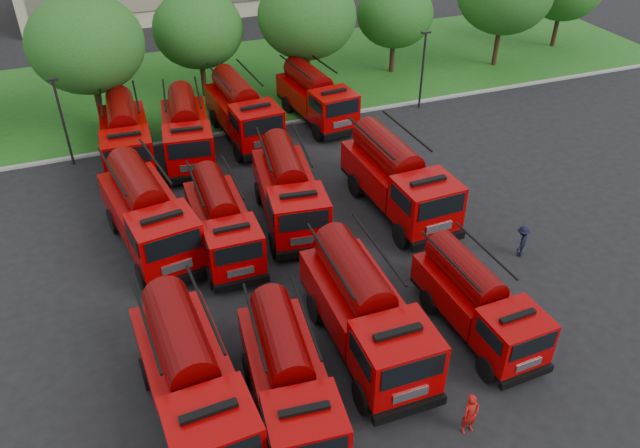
% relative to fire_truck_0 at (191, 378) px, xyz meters
% --- Properties ---
extents(ground, '(140.00, 140.00, 0.00)m').
position_rel_fire_truck_0_xyz_m(ground, '(6.90, 2.37, -1.74)').
color(ground, black).
rests_on(ground, ground).
extents(lawn, '(70.00, 16.00, 0.12)m').
position_rel_fire_truck_0_xyz_m(lawn, '(6.90, 28.37, -1.68)').
color(lawn, '#174F15').
rests_on(lawn, ground).
extents(curb, '(70.00, 0.30, 0.14)m').
position_rel_fire_truck_0_xyz_m(curb, '(6.90, 20.27, -1.67)').
color(curb, gray).
rests_on(curb, ground).
extents(tree_2, '(6.72, 6.72, 8.22)m').
position_rel_fire_truck_0_xyz_m(tree_2, '(-1.10, 23.87, 3.62)').
color(tree_2, '#382314').
rests_on(tree_2, ground).
extents(tree_3, '(5.88, 5.88, 7.19)m').
position_rel_fire_truck_0_xyz_m(tree_3, '(5.90, 26.37, 2.95)').
color(tree_3, '#382314').
rests_on(tree_3, ground).
extents(tree_4, '(6.55, 6.55, 8.01)m').
position_rel_fire_truck_0_xyz_m(tree_4, '(12.90, 24.87, 3.48)').
color(tree_4, '#382314').
rests_on(tree_4, ground).
extents(tree_5, '(5.46, 5.46, 6.68)m').
position_rel_fire_truck_0_xyz_m(tree_5, '(19.90, 25.87, 2.61)').
color(tree_5, '#382314').
rests_on(tree_5, ground).
extents(lamp_post_0, '(0.60, 0.25, 5.11)m').
position_rel_fire_truck_0_xyz_m(lamp_post_0, '(-3.10, 19.57, 1.16)').
color(lamp_post_0, black).
rests_on(lamp_post_0, ground).
extents(lamp_post_1, '(0.60, 0.25, 5.11)m').
position_rel_fire_truck_0_xyz_m(lamp_post_1, '(18.90, 19.57, 1.16)').
color(lamp_post_1, black).
rests_on(lamp_post_1, ground).
extents(fire_truck_0, '(3.15, 7.73, 3.45)m').
position_rel_fire_truck_0_xyz_m(fire_truck_0, '(0.00, 0.00, 0.00)').
color(fire_truck_0, black).
rests_on(fire_truck_0, ground).
extents(fire_truck_1, '(3.02, 7.01, 3.10)m').
position_rel_fire_truck_0_xyz_m(fire_truck_1, '(3.01, -0.93, -0.18)').
color(fire_truck_1, black).
rests_on(fire_truck_1, ground).
extents(fire_truck_2, '(2.85, 7.64, 3.47)m').
position_rel_fire_truck_0_xyz_m(fire_truck_2, '(6.58, 0.94, 0.01)').
color(fire_truck_2, black).
rests_on(fire_truck_2, ground).
extents(fire_truck_3, '(2.59, 6.49, 2.91)m').
position_rel_fire_truck_0_xyz_m(fire_truck_3, '(10.94, 0.21, -0.28)').
color(fire_truck_3, black).
rests_on(fire_truck_3, ground).
extents(fire_truck_4, '(3.85, 8.10, 3.54)m').
position_rel_fire_truck_0_xyz_m(fire_truck_4, '(0.03, 10.25, 0.04)').
color(fire_truck_4, black).
rests_on(fire_truck_4, ground).
extents(fire_truck_5, '(2.54, 6.77, 3.07)m').
position_rel_fire_truck_0_xyz_m(fire_truck_5, '(3.06, 8.76, -0.19)').
color(fire_truck_5, black).
rests_on(fire_truck_5, ground).
extents(fire_truck_6, '(3.47, 7.65, 3.36)m').
position_rel_fire_truck_0_xyz_m(fire_truck_6, '(6.63, 10.04, -0.05)').
color(fire_truck_6, black).
rests_on(fire_truck_6, ground).
extents(fire_truck_7, '(3.17, 8.00, 3.59)m').
position_rel_fire_truck_0_xyz_m(fire_truck_7, '(11.92, 8.99, 0.07)').
color(fire_truck_7, black).
rests_on(fire_truck_7, ground).
extents(fire_truck_8, '(3.00, 7.54, 3.38)m').
position_rel_fire_truck_0_xyz_m(fire_truck_8, '(-0.06, 18.64, -0.04)').
color(fire_truck_8, black).
rests_on(fire_truck_8, ground).
extents(fire_truck_9, '(3.41, 7.62, 3.36)m').
position_rel_fire_truck_0_xyz_m(fire_truck_9, '(3.23, 18.16, -0.05)').
color(fire_truck_9, black).
rests_on(fire_truck_9, ground).
extents(fire_truck_10, '(3.22, 7.80, 3.47)m').
position_rel_fire_truck_0_xyz_m(fire_truck_10, '(6.85, 19.52, 0.01)').
color(fire_truck_10, black).
rests_on(fire_truck_10, ground).
extents(fire_truck_11, '(3.27, 7.42, 3.27)m').
position_rel_fire_truck_0_xyz_m(fire_truck_11, '(11.78, 20.19, -0.09)').
color(fire_truck_11, black).
rests_on(fire_truck_11, ground).
extents(firefighter_0, '(0.65, 0.50, 1.66)m').
position_rel_fire_truck_0_xyz_m(firefighter_0, '(8.23, -3.83, -1.74)').
color(firefighter_0, '#9B0F0B').
rests_on(firefighter_0, ground).
extents(firefighter_1, '(0.82, 0.49, 1.64)m').
position_rel_fire_truck_0_xyz_m(firefighter_1, '(3.31, -1.35, -1.74)').
color(firefighter_1, '#9B0F0B').
rests_on(firefighter_1, ground).
extents(firefighter_2, '(0.66, 0.94, 1.47)m').
position_rel_fire_truck_0_xyz_m(firefighter_2, '(11.68, -2.12, -1.74)').
color(firefighter_2, black).
rests_on(firefighter_2, ground).
extents(firefighter_3, '(1.09, 1.04, 1.54)m').
position_rel_fire_truck_0_xyz_m(firefighter_3, '(15.51, 3.59, -1.74)').
color(firefighter_3, black).
rests_on(firefighter_3, ground).
extents(firefighter_4, '(1.08, 1.00, 1.84)m').
position_rel_fire_truck_0_xyz_m(firefighter_4, '(3.23, 7.90, -1.74)').
color(firefighter_4, '#9B0F0B').
rests_on(firefighter_4, ground).
extents(firefighter_5, '(1.65, 1.32, 1.64)m').
position_rel_fire_truck_0_xyz_m(firefighter_5, '(12.74, 10.55, -1.74)').
color(firefighter_5, black).
rests_on(firefighter_5, ground).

